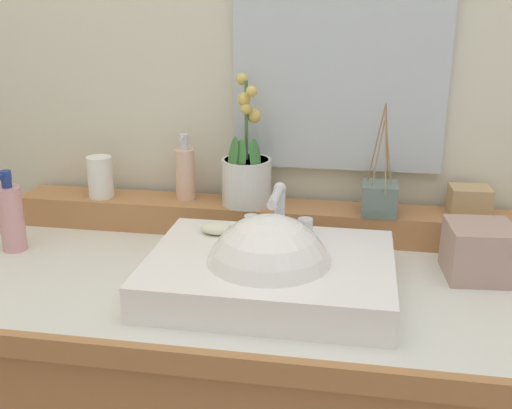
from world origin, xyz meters
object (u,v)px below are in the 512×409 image
Objects in this scene: tumbler_cup at (100,177)px; tissue_box at (479,251)px; soap_dispenser at (185,172)px; reed_diffuser at (380,198)px; lotion_bottle at (11,217)px; potted_plant at (247,174)px; sink_basin at (269,276)px; trinket_box at (469,200)px; soap_bar at (217,229)px.

tumbler_cup is 0.90m from tissue_box.
tumbler_cup reaches higher than tissue_box.
reed_diffuser is at bearing -4.07° from soap_dispenser.
tumbler_cup is at bearing 179.33° from reed_diffuser.
potted_plant is at bearing 21.49° from lotion_bottle.
sink_basin is 1.86× the size of reed_diffuser.
reed_diffuser is at bearing -0.67° from tumbler_cup.
trinket_box is 1.04m from lotion_bottle.
sink_basin is 0.43m from soap_dispenser.
trinket_box reaches higher than tissue_box.
soap_dispenser is (-0.16, 0.02, -0.01)m from potted_plant.
sink_basin is at bearing -51.24° from soap_dispenser.
lotion_bottle reaches higher than tumbler_cup.
tissue_box is at bearing -17.58° from potted_plant.
reed_diffuser is at bearing 12.44° from lotion_bottle.
soap_bar is 0.59m from trinket_box.
soap_dispenser is at bearing 31.67° from lotion_bottle.
sink_basin is 5.28× the size of trinket_box.
sink_basin is 0.62m from lotion_bottle.
tissue_box is (0.54, 0.04, -0.03)m from soap_bar.
potted_plant is 1.90× the size of soap_dispenser.
trinket_box is at bearing 2.03° from tumbler_cup.
sink_basin is 2.54× the size of lotion_bottle.
soap_bar is 0.48m from lotion_bottle.
potted_plant is 0.54m from lotion_bottle.
soap_dispenser is at bearing 176.81° from trinket_box.
lotion_bottle is at bearing 179.82° from soap_bar.
lotion_bottle reaches higher than sink_basin.
potted_plant is 0.55m from tissue_box.
potted_plant is at bearing 178.70° from trinket_box.
soap_dispenser is 0.87× the size of lotion_bottle.
trinket_box reaches higher than soap_bar.
potted_plant is at bearing 162.42° from tissue_box.
trinket_box is at bearing 12.13° from lotion_bottle.
sink_basin is at bearing -39.71° from soap_bar.
soap_dispenser is at bearing 174.25° from potted_plant.
sink_basin reaches higher than soap_bar.
soap_dispenser is 0.70m from tissue_box.
tumbler_cup is at bearing 178.33° from trinket_box.
sink_basin is at bearing -125.96° from reed_diffuser.
sink_basin reaches higher than trinket_box.
soap_bar is 0.54m from tissue_box.
tumbler_cup is 0.68m from reed_diffuser.
potted_plant is (-0.10, 0.31, 0.11)m from sink_basin.
tumbler_cup is 0.89m from trinket_box.
reed_diffuser is at bearing 28.05° from soap_bar.
tissue_box is at bearing 3.83° from soap_bar.
soap_dispenser is at bearing 128.76° from sink_basin.
reed_diffuser is 2.84× the size of trinket_box.
reed_diffuser is at bearing 54.04° from sink_basin.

